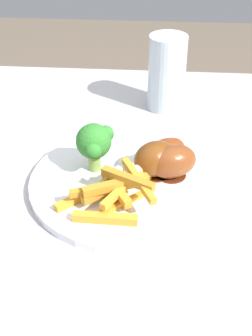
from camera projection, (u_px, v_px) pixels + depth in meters
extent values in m
cube|color=#B7B7BC|center=(141.00, 178.00, 0.72)|extent=(1.19, 0.74, 0.03)
cylinder|color=white|center=(126.00, 182.00, 0.67)|extent=(0.28, 0.28, 0.01)
cylinder|color=#8FB254|center=(95.00, 161.00, 0.68)|extent=(0.02, 0.02, 0.03)
sphere|color=#31802C|center=(94.00, 141.00, 0.66)|extent=(0.05, 0.05, 0.05)
sphere|color=#31802C|center=(105.00, 134.00, 0.66)|extent=(0.02, 0.02, 0.02)
sphere|color=#31802C|center=(93.00, 150.00, 0.64)|extent=(0.03, 0.03, 0.03)
sphere|color=#31802C|center=(96.00, 148.00, 0.65)|extent=(0.02, 0.02, 0.02)
cube|color=gold|center=(112.00, 199.00, 0.62)|extent=(0.03, 0.07, 0.01)
cube|color=#C68726|center=(110.00, 186.00, 0.61)|extent=(0.07, 0.04, 0.01)
cube|color=gold|center=(105.00, 218.00, 0.59)|extent=(0.08, 0.01, 0.01)
cube|color=#C78827|center=(105.00, 188.00, 0.61)|extent=(0.09, 0.04, 0.01)
cube|color=gold|center=(119.00, 205.00, 0.62)|extent=(0.08, 0.07, 0.01)
cube|color=gold|center=(117.00, 186.00, 0.63)|extent=(0.09, 0.08, 0.01)
cube|color=gold|center=(117.00, 189.00, 0.62)|extent=(0.05, 0.07, 0.01)
cube|color=gold|center=(81.00, 197.00, 0.63)|extent=(0.07, 0.06, 0.01)
cube|color=#C78827|center=(117.00, 186.00, 0.65)|extent=(0.10, 0.07, 0.01)
cube|color=gold|center=(136.00, 180.00, 0.61)|extent=(0.05, 0.09, 0.01)
cube|color=#B97E24|center=(128.00, 179.00, 0.61)|extent=(0.08, 0.05, 0.01)
cube|color=gold|center=(119.00, 192.00, 0.61)|extent=(0.04, 0.07, 0.01)
cylinder|color=#58200C|center=(164.00, 163.00, 0.70)|extent=(0.04, 0.04, 0.00)
ellipsoid|color=brown|center=(165.00, 153.00, 0.69)|extent=(0.08, 0.09, 0.04)
cylinder|color=beige|center=(136.00, 170.00, 0.66)|extent=(0.03, 0.04, 0.01)
sphere|color=silver|center=(126.00, 176.00, 0.64)|extent=(0.02, 0.02, 0.02)
cylinder|color=#55230F|center=(171.00, 175.00, 0.68)|extent=(0.04, 0.04, 0.00)
ellipsoid|color=brown|center=(172.00, 161.00, 0.66)|extent=(0.08, 0.07, 0.05)
cylinder|color=beige|center=(132.00, 170.00, 0.65)|extent=(0.04, 0.03, 0.01)
sphere|color=silver|center=(118.00, 172.00, 0.64)|extent=(0.02, 0.02, 0.02)
cylinder|color=#4E220B|center=(155.00, 173.00, 0.68)|extent=(0.05, 0.05, 0.00)
ellipsoid|color=brown|center=(156.00, 159.00, 0.67)|extent=(0.08, 0.08, 0.05)
cylinder|color=beige|center=(122.00, 170.00, 0.65)|extent=(0.04, 0.03, 0.01)
sphere|color=silver|center=(111.00, 174.00, 0.64)|extent=(0.02, 0.02, 0.02)
cylinder|color=silver|center=(167.00, 73.00, 0.83)|extent=(0.07, 0.07, 0.14)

